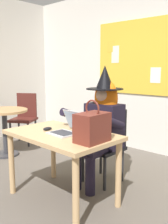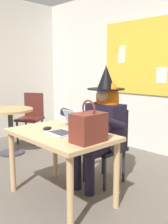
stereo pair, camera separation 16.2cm
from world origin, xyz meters
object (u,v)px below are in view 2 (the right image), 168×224
at_px(side_table_round, 11,121).
at_px(laptop, 66,128).
at_px(desk_main, 61,143).
at_px(person_costumed, 102,120).
at_px(chair_at_desk, 109,141).
at_px(computer_mouse, 47,128).
at_px(handbag, 89,127).
at_px(chair_spare_by_window, 32,115).

bearing_deg(side_table_round, laptop, -10.34).
xyz_separation_m(desk_main, person_costumed, (0.04, 0.59, 0.16)).
relative_size(desk_main, chair_at_desk, 1.30).
height_order(chair_at_desk, computer_mouse, chair_at_desk).
distance_m(desk_main, handbag, 0.50).
xyz_separation_m(desk_main, chair_at_desk, (0.04, 0.71, -0.12)).
bearing_deg(chair_spare_by_window, computer_mouse, 31.05).
relative_size(person_costumed, chair_spare_by_window, 1.53).
bearing_deg(desk_main, chair_at_desk, 86.66).
relative_size(desk_main, person_costumed, 0.82).
distance_m(person_costumed, computer_mouse, 0.66).
bearing_deg(laptop, desk_main, -138.90).
bearing_deg(desk_main, person_costumed, 86.03).
distance_m(desk_main, chair_spare_by_window, 2.30).
bearing_deg(computer_mouse, laptop, 18.81).
distance_m(person_costumed, side_table_round, 1.77).
relative_size(laptop, chair_spare_by_window, 0.37).
xyz_separation_m(side_table_round, chair_spare_by_window, (-0.38, 0.63, -0.03)).
bearing_deg(chair_at_desk, handbag, 29.07).
bearing_deg(chair_spare_by_window, laptop, 35.19).
bearing_deg(chair_at_desk, side_table_round, -77.15).
relative_size(laptop, side_table_round, 0.46).
height_order(chair_at_desk, laptop, laptop).
distance_m(handbag, side_table_round, 2.19).
relative_size(chair_at_desk, side_table_round, 1.20).
height_order(person_costumed, chair_spare_by_window, person_costumed).
bearing_deg(desk_main, chair_spare_by_window, 154.50).
relative_size(person_costumed, handbag, 3.71).
distance_m(handbag, chair_spare_by_window, 2.73).
xyz_separation_m(handbag, side_table_round, (-2.14, 0.39, -0.31)).
bearing_deg(desk_main, side_table_round, 168.18).
bearing_deg(side_table_round, handbag, -10.36).
distance_m(desk_main, laptop, 0.17).
bearing_deg(handbag, person_costumed, 122.27).
distance_m(laptop, chair_spare_by_window, 2.34).
relative_size(person_costumed, side_table_round, 1.90).
height_order(handbag, chair_spare_by_window, handbag).
bearing_deg(side_table_round, computer_mouse, -14.12).
bearing_deg(computer_mouse, chair_spare_by_window, 156.74).
bearing_deg(person_costumed, laptop, -0.29).
bearing_deg(handbag, chair_spare_by_window, 157.80).
bearing_deg(computer_mouse, side_table_round, 170.92).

